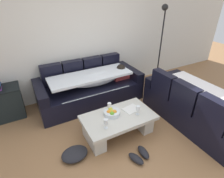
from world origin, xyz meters
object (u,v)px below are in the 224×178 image
couch_near_window (196,107)px  fruit_bowl (112,112)px  open_magazine (131,109)px  crumpled_garment (75,154)px  wine_glass_far_back (109,106)px  floor_lamp (161,42)px  couch_along_wall (91,87)px  wine_glass_near_right (138,109)px  wine_glass_near_left (106,122)px  side_cabinet (2,104)px  pair_of_shoes (140,155)px  coffee_table (118,123)px

couch_near_window → fruit_bowl: size_ratio=6.92×
open_magazine → crumpled_garment: size_ratio=0.70×
wine_glass_far_back → floor_lamp: bearing=27.4°
couch_along_wall → wine_glass_near_right: couch_along_wall is taller
fruit_bowl → floor_lamp: floor_lamp is taller
couch_near_window → wine_glass_near_right: (-1.11, 0.28, 0.16)m
fruit_bowl → wine_glass_far_back: 0.12m
couch_along_wall → open_magazine: 1.19m
wine_glass_far_back → couch_along_wall: bearing=85.6°
wine_glass_near_left → open_magazine: wine_glass_near_left is taller
wine_glass_near_left → side_cabinet: (-1.40, 1.60, -0.17)m
couch_near_window → wine_glass_near_right: size_ratio=11.68×
couch_near_window → side_cabinet: 3.63m
wine_glass_near_right → pair_of_shoes: bearing=-119.8°
fruit_bowl → floor_lamp: bearing=29.6°
floor_lamp → pair_of_shoes: size_ratio=5.75×
side_cabinet → crumpled_garment: size_ratio=1.80×
wine_glass_far_back → open_magazine: wine_glass_far_back is taller
couch_along_wall → wine_glass_near_right: (0.30, -1.32, 0.16)m
coffee_table → wine_glass_near_left: wine_glass_near_left is taller
wine_glass_far_back → couch_near_window: bearing=-21.4°
fruit_bowl → wine_glass_near_left: 0.35m
coffee_table → pair_of_shoes: 0.64m
coffee_table → side_cabinet: 2.24m
fruit_bowl → floor_lamp: size_ratio=0.14×
wine_glass_near_left → pair_of_shoes: bearing=-52.9°
wine_glass_far_back → wine_glass_near_right: bearing=-38.5°
floor_lamp → open_magazine: bearing=-144.1°
open_magazine → crumpled_garment: open_magazine is taller
couch_along_wall → wine_glass_far_back: 1.04m
floor_lamp → fruit_bowl: bearing=-150.4°
side_cabinet → floor_lamp: bearing=-4.0°
couch_along_wall → coffee_table: couch_along_wall is taller
couch_near_window → wine_glass_far_back: bearing=68.6°
coffee_table → fruit_bowl: fruit_bowl is taller
fruit_bowl → wine_glass_near_left: size_ratio=1.69×
coffee_table → fruit_bowl: size_ratio=4.29×
side_cabinet → open_magazine: bearing=-34.5°
floor_lamp → crumpled_garment: bearing=-153.9°
wine_glass_far_back → side_cabinet: side_cabinet is taller
coffee_table → wine_glass_far_back: bearing=109.3°
wine_glass_far_back → floor_lamp: (1.93, 1.00, 0.62)m
couch_along_wall → coffee_table: 1.22m
coffee_table → couch_along_wall: bearing=89.5°
wine_glass_near_right → fruit_bowl: bearing=152.7°
fruit_bowl → wine_glass_near_left: (-0.24, -0.25, 0.07)m
couch_along_wall → wine_glass_near_left: couch_along_wall is taller
couch_along_wall → floor_lamp: size_ratio=1.13×
wine_glass_far_back → pair_of_shoes: (0.09, -0.80, -0.45)m
fruit_bowl → pair_of_shoes: size_ratio=0.83×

